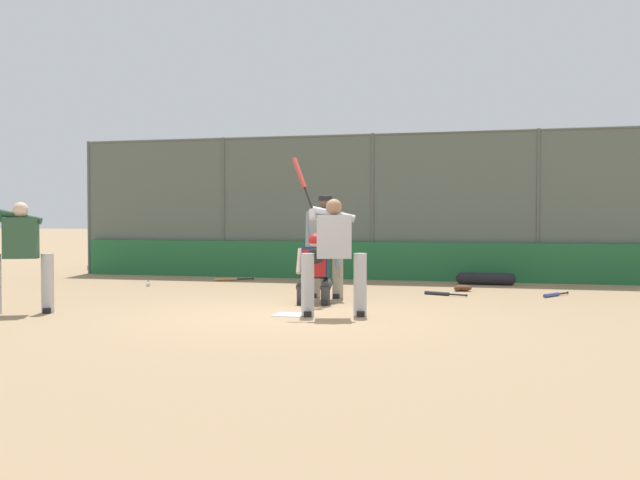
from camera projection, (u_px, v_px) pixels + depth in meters
name	position (u px, v px, depth m)	size (l,w,h in m)	color
ground_plane	(290.00, 315.00, 10.70)	(160.00, 160.00, 0.00)	#9E7F5B
home_plate_marker	(290.00, 315.00, 10.70)	(0.43, 0.43, 0.01)	white
backstop_fence	(373.00, 202.00, 16.98)	(14.55, 0.08, 3.32)	#515651
padding_wall	(372.00, 261.00, 16.92)	(14.18, 0.18, 0.85)	#236638
bleachers_beyond	(280.00, 256.00, 19.82)	(10.13, 1.95, 1.16)	slate
batter_at_plate	(333.00, 252.00, 10.57)	(1.16, 0.57, 2.28)	#B7B7BC
catcher_behind_plate	(315.00, 268.00, 12.09)	(0.63, 0.73, 1.14)	#333333
umpire_home	(326.00, 243.00, 12.97)	(0.72, 0.46, 1.78)	gray
batter_on_deck	(20.00, 253.00, 10.88)	(1.14, 0.62, 2.17)	#B7B7BC
spare_bat_near_backstop	(148.00, 284.00, 15.49)	(0.44, 0.80, 0.07)	black
spare_bat_by_padding	(229.00, 279.00, 16.58)	(0.78, 0.53, 0.07)	black
spare_bat_third_base_side	(440.00, 294.00, 13.45)	(0.79, 0.38, 0.07)	black
spare_bat_first_base_side	(553.00, 295.00, 13.23)	(0.48, 0.76, 0.07)	black
fielding_glove_on_dirt	(462.00, 288.00, 14.21)	(0.34, 0.26, 0.12)	#56331E
equipment_bag_dugout_side	(486.00, 279.00, 15.58)	(1.22, 0.25, 0.25)	black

